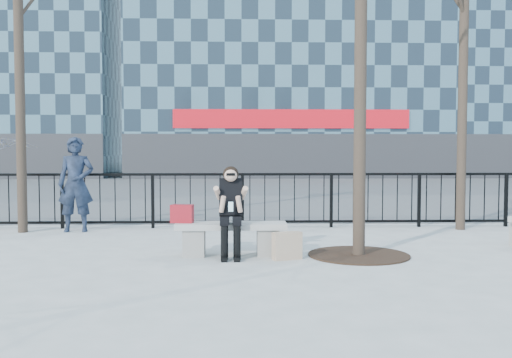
{
  "coord_description": "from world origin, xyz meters",
  "views": [
    {
      "loc": [
        0.09,
        -8.45,
        1.58
      ],
      "look_at": [
        0.4,
        0.8,
        1.1
      ],
      "focal_mm": 40.0,
      "sensor_mm": 36.0,
      "label": 1
    }
  ],
  "objects": [
    {
      "name": "street_surface",
      "position": [
        0.0,
        15.0,
        0.0
      ],
      "size": [
        60.0,
        23.0,
        0.01
      ],
      "primitive_type": "cube",
      "color": "#474747",
      "rests_on": "ground"
    },
    {
      "name": "ground",
      "position": [
        0.0,
        0.0,
        0.0
      ],
      "size": [
        120.0,
        120.0,
        0.0
      ],
      "primitive_type": "plane",
      "color": "gray",
      "rests_on": "ground"
    },
    {
      "name": "shopping_bag",
      "position": [
        0.81,
        -0.34,
        0.2
      ],
      "size": [
        0.44,
        0.28,
        0.4
      ],
      "primitive_type": "cube",
      "rotation": [
        0.0,
        0.0,
        0.32
      ],
      "color": "beige",
      "rests_on": "ground"
    },
    {
      "name": "handbag",
      "position": [
        -0.73,
        0.02,
        0.63
      ],
      "size": [
        0.35,
        0.21,
        0.27
      ],
      "primitive_type": "cube",
      "rotation": [
        0.0,
        0.0,
        -0.16
      ],
      "color": "maroon",
      "rests_on": "bench_main"
    },
    {
      "name": "railing",
      "position": [
        0.0,
        3.0,
        0.55
      ],
      "size": [
        14.0,
        0.06,
        1.1
      ],
      "color": "black",
      "rests_on": "ground"
    },
    {
      "name": "bench_main",
      "position": [
        0.0,
        0.0,
        0.3
      ],
      "size": [
        1.65,
        0.46,
        0.49
      ],
      "color": "gray",
      "rests_on": "ground"
    },
    {
      "name": "tree_grate",
      "position": [
        1.9,
        -0.1,
        0.01
      ],
      "size": [
        1.5,
        1.5,
        0.02
      ],
      "primitive_type": "cylinder",
      "color": "black",
      "rests_on": "ground"
    },
    {
      "name": "seated_woman",
      "position": [
        0.0,
        -0.16,
        0.67
      ],
      "size": [
        0.5,
        0.64,
        1.34
      ],
      "color": "black",
      "rests_on": "ground"
    },
    {
      "name": "standing_man",
      "position": [
        -3.0,
        2.57,
        0.91
      ],
      "size": [
        0.71,
        0.51,
        1.82
      ],
      "primitive_type": "imported",
      "rotation": [
        0.0,
        0.0,
        0.11
      ],
      "color": "black",
      "rests_on": "ground"
    }
  ]
}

